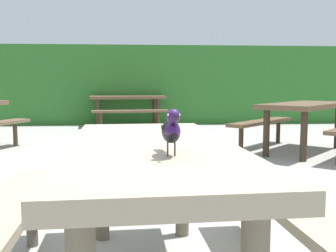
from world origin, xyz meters
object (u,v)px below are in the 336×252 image
Objects in this scene: picnic_table_foreground at (151,181)px; picnic_table_mid_left at (305,115)px; bird_grackle at (171,130)px; picnic_table_far_centre at (128,103)px.

picnic_table_foreground is 4.51m from picnic_table_mid_left.
picnic_table_far_centre is at bearing 92.76° from bird_grackle.
picnic_table_far_centre is (-0.39, 8.06, -0.29)m from bird_grackle.
bird_grackle reaches higher than picnic_table_far_centre.
picnic_table_foreground and picnic_table_mid_left have the same top height.
picnic_table_mid_left is at bearing 60.73° from bird_grackle.
picnic_table_mid_left is at bearing 57.74° from picnic_table_foreground.
picnic_table_foreground is 0.47m from bird_grackle.
picnic_table_mid_left is (2.34, 4.18, -0.29)m from bird_grackle.
bird_grackle is at bearing -87.24° from picnic_table_far_centre.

